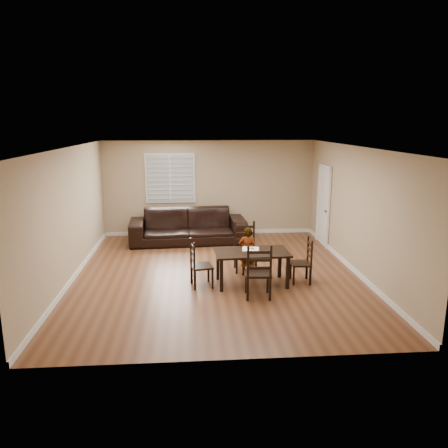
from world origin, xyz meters
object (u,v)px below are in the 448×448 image
at_px(chair_far, 259,275).
at_px(donut, 252,248).
at_px(chair_right, 306,262).
at_px(dining_table, 252,256).
at_px(chair_left, 196,266).
at_px(chair_near, 245,248).
at_px(child, 248,251).
at_px(sofa, 188,226).

xyz_separation_m(chair_far, donut, (-0.00, 0.96, 0.23)).
distance_m(chair_right, donut, 1.15).
distance_m(dining_table, chair_left, 1.13).
height_order(dining_table, chair_near, chair_near).
relative_size(dining_table, chair_left, 1.56).
bearing_deg(chair_right, donut, -93.71).
xyz_separation_m(child, donut, (0.03, -0.36, 0.18)).
bearing_deg(donut, chair_right, -7.11).
distance_m(dining_table, child, 0.53).
distance_m(chair_near, chair_right, 1.47).
distance_m(chair_near, child, 0.42).
distance_m(chair_far, sofa, 4.26).
bearing_deg(child, chair_near, -76.88).
bearing_deg(sofa, donut, -70.39).
bearing_deg(dining_table, sofa, 109.58).
bearing_deg(chair_near, dining_table, -87.85).
height_order(dining_table, donut, donut).
distance_m(chair_near, donut, 0.82).
relative_size(chair_near, chair_right, 1.17).
relative_size(chair_left, chair_right, 1.04).
height_order(chair_left, donut, chair_left).
height_order(chair_near, chair_left, chair_near).
bearing_deg(chair_near, sofa, 119.15).
height_order(chair_near, donut, chair_near).
bearing_deg(chair_far, chair_right, -139.94).
distance_m(chair_right, sofa, 4.03).
distance_m(child, sofa, 3.02).
height_order(dining_table, child, child).
height_order(chair_far, donut, chair_far).
bearing_deg(dining_table, child, 90.00).
height_order(dining_table, chair_far, chair_far).
xyz_separation_m(dining_table, sofa, (-1.29, 3.27, -0.14)).
xyz_separation_m(dining_table, chair_left, (-1.12, -0.05, -0.16)).
relative_size(chair_right, child, 0.87).
bearing_deg(dining_table, chair_left, -179.18).
relative_size(dining_table, sofa, 0.48).
distance_m(chair_left, child, 1.25).
xyz_separation_m(chair_near, child, (0.01, -0.42, 0.04)).
relative_size(chair_far, donut, 10.31).
height_order(child, donut, child).
bearing_deg(chair_far, child, -85.24).
bearing_deg(chair_far, chair_near, -85.31).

